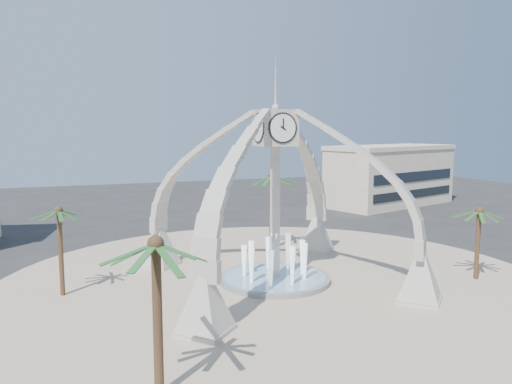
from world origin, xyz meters
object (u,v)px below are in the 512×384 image
object	(u,v)px
fountain	(275,278)
palm_north	(271,177)
clock_tower	(275,193)
palm_south	(156,246)
palm_east	(479,212)
palm_west	(59,212)

from	to	relation	value
fountain	palm_north	size ratio (longest dim) A/B	1.06
clock_tower	fountain	bearing A→B (deg)	90.00
fountain	clock_tower	bearing A→B (deg)	-90.00
palm_south	fountain	bearing A→B (deg)	50.19
palm_north	palm_south	size ratio (longest dim) A/B	1.04
clock_tower	palm_south	bearing A→B (deg)	-129.81
clock_tower	palm_east	bearing A→B (deg)	-18.61
clock_tower	palm_east	xyz separation A→B (m)	(14.03, -4.72, -1.45)
palm_east	palm_north	world-z (taller)	palm_north
palm_north	palm_south	xyz separation A→B (m)	(-13.92, -21.51, -0.31)
palm_east	palm_south	xyz separation A→B (m)	(-24.54, -7.88, 1.32)
palm_west	palm_south	size ratio (longest dim) A/B	0.88
fountain	palm_west	distance (m)	15.44
fountain	palm_north	xyz separation A→B (m)	(3.42, 8.90, 6.38)
clock_tower	palm_west	distance (m)	14.50
palm_west	palm_north	world-z (taller)	palm_north
palm_east	fountain	bearing A→B (deg)	161.39
fountain	palm_south	world-z (taller)	palm_south
palm_east	palm_west	world-z (taller)	palm_west
clock_tower	palm_north	xyz separation A→B (m)	(3.42, 8.90, 0.17)
palm_west	palm_south	world-z (taller)	palm_south
clock_tower	palm_east	distance (m)	14.88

